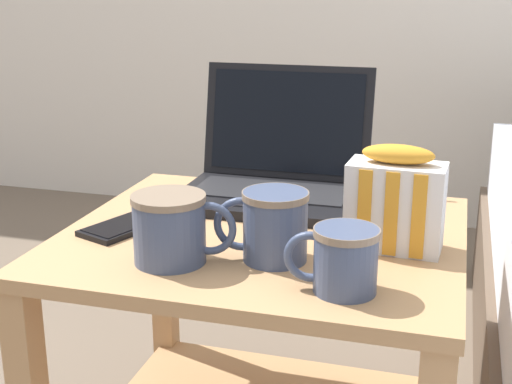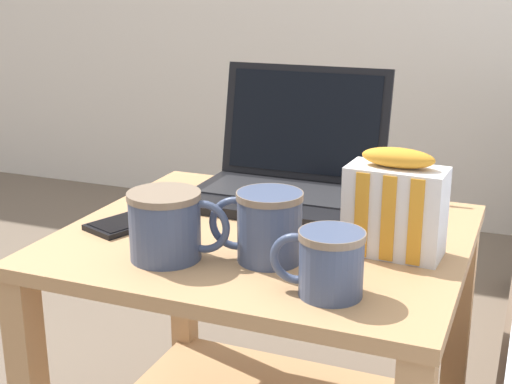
{
  "view_description": "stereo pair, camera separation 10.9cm",
  "coord_description": "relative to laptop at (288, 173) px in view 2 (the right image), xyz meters",
  "views": [
    {
      "loc": [
        0.29,
        -1.04,
        0.91
      ],
      "look_at": [
        0.0,
        -0.04,
        0.59
      ],
      "focal_mm": 50.0,
      "sensor_mm": 36.0,
      "label": 1
    },
    {
      "loc": [
        0.39,
        -1.01,
        0.91
      ],
      "look_at": [
        0.0,
        -0.04,
        0.59
      ],
      "focal_mm": 50.0,
      "sensor_mm": 36.0,
      "label": 2
    }
  ],
  "objects": [
    {
      "name": "snack_bag",
      "position": [
        0.24,
        -0.21,
        0.03
      ],
      "size": [
        0.15,
        0.08,
        0.16
      ],
      "color": "silver",
      "rests_on": "bedside_table"
    },
    {
      "name": "mug_mid_center",
      "position": [
        0.07,
        -0.3,
        0.01
      ],
      "size": [
        0.14,
        0.1,
        0.1
      ],
      "color": "#3F4C6B",
      "rests_on": "bedside_table"
    },
    {
      "name": "bedside_table",
      "position": [
        0.03,
        -0.19,
        -0.23
      ],
      "size": [
        0.63,
        0.56,
        0.51
      ],
      "color": "tan",
      "rests_on": "ground_plane"
    },
    {
      "name": "cell_phone",
      "position": [
        -0.19,
        -0.24,
        -0.04
      ],
      "size": [
        0.12,
        0.16,
        0.01
      ],
      "color": "black",
      "rests_on": "bedside_table"
    },
    {
      "name": "laptop",
      "position": [
        0.0,
        0.0,
        0.0
      ],
      "size": [
        0.33,
        0.27,
        0.23
      ],
      "color": "black",
      "rests_on": "bedside_table"
    },
    {
      "name": "mug_front_right",
      "position": [
        0.19,
        -0.38,
        0.0
      ],
      "size": [
        0.12,
        0.09,
        0.09
      ],
      "color": "#3F4C6B",
      "rests_on": "bedside_table"
    },
    {
      "name": "mug_front_left",
      "position": [
        -0.06,
        -0.35,
        0.01
      ],
      "size": [
        0.15,
        0.11,
        0.1
      ],
      "color": "#3F4C6B",
      "rests_on": "bedside_table"
    }
  ]
}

